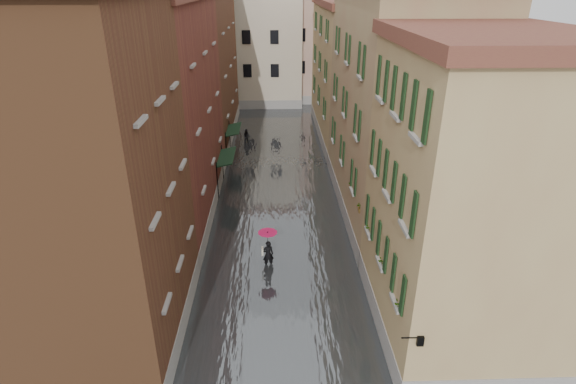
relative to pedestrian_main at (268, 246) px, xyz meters
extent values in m
plane|color=#525254|center=(0.58, -2.53, -1.29)|extent=(120.00, 120.00, 0.00)
cube|color=#424549|center=(0.58, 10.47, -1.19)|extent=(10.00, 60.00, 0.20)
cube|color=brown|center=(-6.42, -4.53, 5.21)|extent=(6.00, 8.00, 13.00)
cube|color=brown|center=(-6.42, 6.47, 4.96)|extent=(6.00, 14.00, 12.50)
cube|color=brown|center=(-6.42, 21.47, 5.71)|extent=(6.00, 16.00, 14.00)
cube|color=#A18053|center=(7.58, -4.53, 4.46)|extent=(6.00, 8.00, 11.50)
cube|color=#9B8E5E|center=(7.58, 6.47, 5.21)|extent=(6.00, 14.00, 13.00)
cube|color=#A18053|center=(7.58, 21.47, 4.46)|extent=(6.00, 16.00, 11.50)
cube|color=beige|center=(-2.42, 35.47, 5.21)|extent=(12.00, 9.00, 13.00)
cube|color=tan|center=(6.58, 37.47, 4.71)|extent=(10.00, 9.00, 12.00)
cube|color=black|center=(-2.87, 9.46, 1.26)|extent=(1.09, 3.34, 0.31)
cylinder|color=black|center=(-3.37, 7.79, 0.11)|extent=(0.06, 0.06, 2.80)
cylinder|color=black|center=(-3.37, 11.13, 0.11)|extent=(0.06, 0.06, 2.80)
cube|color=black|center=(-2.87, 15.71, 1.26)|extent=(1.09, 3.20, 0.31)
cylinder|color=black|center=(-3.37, 14.11, 0.11)|extent=(0.06, 0.06, 2.80)
cylinder|color=black|center=(-3.37, 17.31, 0.11)|extent=(0.06, 0.06, 2.80)
cylinder|color=black|center=(4.63, -8.53, 1.81)|extent=(0.60, 0.05, 0.05)
cube|color=black|center=(4.93, -8.53, 1.71)|extent=(0.22, 0.22, 0.35)
cube|color=beige|center=(4.93, -8.53, 1.71)|extent=(0.14, 0.14, 0.24)
cube|color=#9B5A32|center=(4.70, -7.15, 1.86)|extent=(0.22, 0.85, 0.18)
imported|color=#265926|center=(4.70, -7.15, 2.28)|extent=(0.59, 0.51, 0.66)
cube|color=#9B5A32|center=(4.70, -4.54, 1.86)|extent=(0.22, 0.85, 0.18)
imported|color=#265926|center=(4.70, -4.54, 2.28)|extent=(0.59, 0.51, 0.66)
cube|color=#9B5A32|center=(4.70, -1.90, 1.86)|extent=(0.22, 0.85, 0.18)
imported|color=#265926|center=(4.70, -1.90, 2.28)|extent=(0.59, 0.51, 0.66)
cube|color=#9B5A32|center=(4.70, 0.33, 1.86)|extent=(0.22, 0.85, 0.18)
imported|color=#265926|center=(4.70, 0.33, 2.28)|extent=(0.59, 0.51, 0.66)
cube|color=#9B5A32|center=(4.70, 3.00, 1.86)|extent=(0.22, 0.85, 0.18)
imported|color=#265926|center=(4.70, 3.00, 2.28)|extent=(0.59, 0.51, 0.66)
imported|color=black|center=(0.00, 0.00, -0.52)|extent=(0.64, 0.49, 1.55)
cube|color=beige|center=(-0.28, 0.05, -0.34)|extent=(0.08, 0.30, 0.38)
cylinder|color=black|center=(0.00, 0.00, 0.06)|extent=(0.02, 0.02, 1.00)
cone|color=#B80C42|center=(0.00, 0.00, 0.63)|extent=(0.98, 0.98, 0.28)
imported|color=black|center=(-2.06, 19.35, -0.58)|extent=(0.70, 0.55, 1.42)
camera|label=1|loc=(0.38, -19.31, 12.03)|focal=28.00mm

